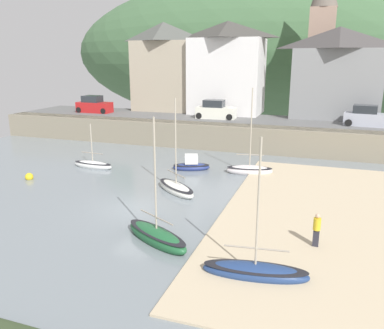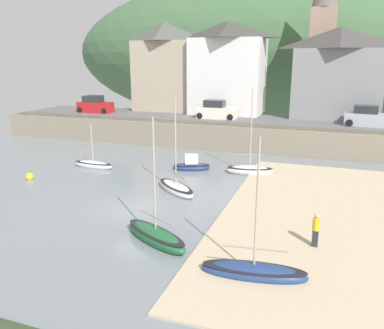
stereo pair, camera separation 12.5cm
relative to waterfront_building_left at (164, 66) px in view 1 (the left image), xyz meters
The scene contains 18 objects.
ground 36.95m from the waterfront_building_left, 73.82° to the right, with size 48.00×41.00×0.61m.
quay_seawall 13.20m from the waterfront_building_left, 41.55° to the right, with size 48.00×9.40×2.40m.
hillside_backdrop 31.94m from the waterfront_building_left, 70.20° to the left, with size 80.00×44.00×27.18m.
waterfront_building_left is the anchor object (origin of this frame).
waterfront_building_centre 7.76m from the waterfront_building_left, ahead, with size 8.24×5.94×10.18m.
waterfront_building_right 19.50m from the waterfront_building_left, ahead, with size 9.10×5.34×9.31m.
church_with_spire 18.36m from the waterfront_building_left, 12.80° to the left, with size 3.00×3.00×16.62m.
dinghy_open_wooden 31.97m from the waterfront_building_left, 68.09° to the right, with size 4.26×3.05×6.30m.
motorboat_with_cabin 19.86m from the waterfront_building_left, 60.85° to the right, with size 3.19×2.19×1.35m.
rowboat_small_beached 19.73m from the waterfront_building_left, 86.00° to the right, with size 3.57×1.13×3.74m.
sailboat_nearest_shore 35.54m from the waterfront_building_left, 61.33° to the right, with size 4.42×1.67×5.99m.
sailboat_blue_trim 22.13m from the waterfront_building_left, 49.26° to the right, with size 3.68×1.83×6.71m.
sailboat_white_hull 24.90m from the waterfront_building_left, 65.58° to the right, with size 3.82×3.39×6.37m.
parked_car_near_slipway 9.52m from the waterfront_building_left, 147.72° to the right, with size 4.12×1.82×1.95m.
parked_car_by_wall 9.97m from the waterfront_building_left, 30.23° to the right, with size 4.12×1.82×1.95m.
parked_car_end_of_row 23.36m from the waterfront_building_left, 11.31° to the right, with size 4.27×2.17×1.95m.
person_on_slipway 33.64m from the waterfront_building_left, 55.04° to the right, with size 0.34×0.34×1.62m.
mooring_buoy 23.77m from the waterfront_building_left, 93.56° to the right, with size 0.59×0.59×0.59m.
Camera 1 is at (10.19, -19.64, 8.62)m, focal length 36.90 mm.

